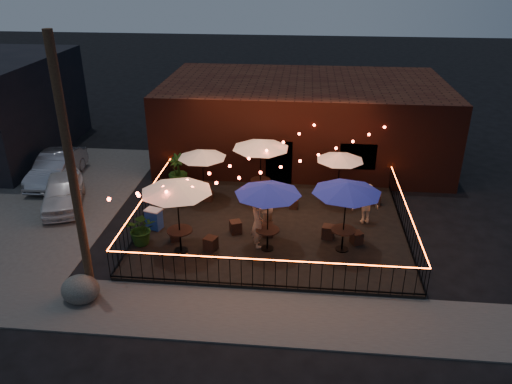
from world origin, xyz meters
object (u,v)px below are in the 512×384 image
boulder (80,290)px  cafe_table_0 (176,187)px  utility_pole (72,176)px  cafe_table_1 (202,155)px  cafe_table_3 (261,145)px  cooler (154,219)px  cafe_table_5 (340,157)px  cafe_table_2 (268,190)px  cafe_table_4 (347,188)px

boulder → cafe_table_0: bearing=49.8°
utility_pole → cafe_table_1: utility_pole is taller
cafe_table_3 → cooler: bearing=-140.8°
utility_pole → cafe_table_0: 3.64m
cafe_table_5 → cooler: cafe_table_5 is taller
cafe_table_0 → cafe_table_2: bearing=8.0°
utility_pole → cafe_table_2: 6.25m
cafe_table_1 → cooler: (-1.41, -2.68, -1.65)m
cafe_table_1 → cafe_table_4: 6.69m
utility_pole → cooler: 5.33m
cafe_table_2 → cafe_table_5: 4.94m
cafe_table_1 → cafe_table_2: bearing=-51.2°
utility_pole → boulder: (-0.15, -0.42, -3.60)m
cafe_table_0 → boulder: size_ratio=2.64×
cafe_table_1 → cooler: bearing=-117.8°
cafe_table_0 → cafe_table_3: (2.42, 4.60, -0.06)m
utility_pole → cafe_table_2: size_ratio=3.14×
cafe_table_0 → cooler: 2.91m
utility_pole → cafe_table_0: (2.29, 2.47, -1.37)m
utility_pole → cafe_table_1: size_ratio=3.02×
cafe_table_5 → cooler: size_ratio=3.21×
cafe_table_5 → boulder: 11.18m
cafe_table_4 → cooler: (-7.08, 0.86, -1.99)m
cafe_table_3 → cafe_table_4: size_ratio=1.15×
cafe_table_3 → boulder: (-4.86, -7.49, -2.17)m
cafe_table_3 → cafe_table_5: cafe_table_3 is taller
cafe_table_0 → boulder: cafe_table_0 is taller
cafe_table_2 → utility_pole: bearing=-151.5°
cafe_table_3 → cafe_table_0: bearing=-117.7°
cafe_table_1 → cafe_table_4: cafe_table_4 is taller
cafe_table_1 → cafe_table_4: bearing=-32.0°
cafe_table_5 → utility_pole: bearing=-138.6°
cooler → boulder: (-1.05, -4.38, -0.16)m
cafe_table_1 → cafe_table_5: bearing=4.0°
cafe_table_4 → boulder: (-8.13, -3.52, -2.15)m
cafe_table_2 → cafe_table_3: (-0.62, 4.18, 0.09)m
utility_pole → boulder: utility_pole is taller
cafe_table_0 → utility_pole: bearing=-132.8°
utility_pole → cooler: (0.90, 3.97, -3.44)m
cooler → cafe_table_5: bearing=41.4°
cafe_table_4 → cafe_table_5: cafe_table_4 is taller
cafe_table_0 → cafe_table_1: size_ratio=1.02×
cafe_table_0 → boulder: (-2.44, -2.88, -2.23)m
utility_pole → cafe_table_5: 10.81m
utility_pole → cafe_table_4: size_ratio=2.96×
cafe_table_0 → cafe_table_4: bearing=6.4°
utility_pole → cafe_table_1: bearing=70.8°
utility_pole → cafe_table_5: utility_pole is taller
cafe_table_2 → cafe_table_4: cafe_table_4 is taller
cafe_table_0 → cafe_table_1: bearing=89.6°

